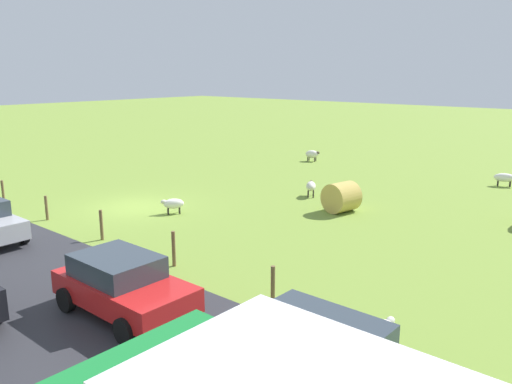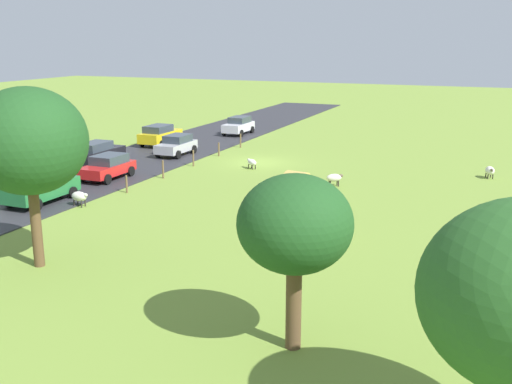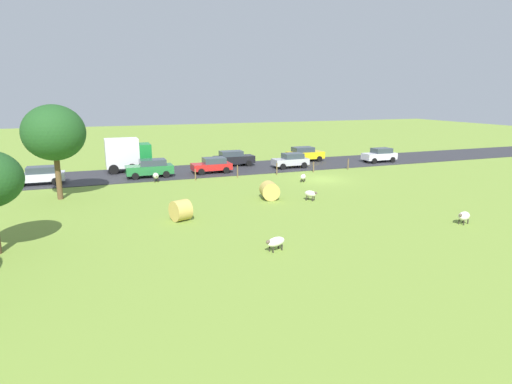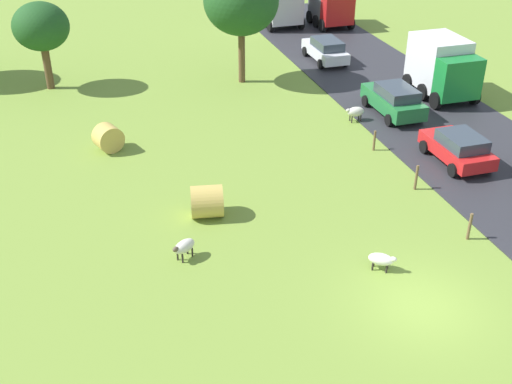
# 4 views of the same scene
# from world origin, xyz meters

# --- Properties ---
(ground_plane) EXTENTS (160.00, 160.00, 0.00)m
(ground_plane) POSITION_xyz_m (0.00, 0.00, 0.00)
(ground_plane) COLOR olive
(sheep_0) EXTENTS (1.05, 0.57, 0.83)m
(sheep_0) POSITION_xyz_m (4.35, 14.73, 0.56)
(sheep_0) COLOR silver
(sheep_0) RESTS_ON ground_plane
(sheep_1) EXTENTS (1.05, 0.91, 0.77)m
(sheep_1) POSITION_xyz_m (-7.03, 4.99, 0.53)
(sheep_1) COLOR silver
(sheep_1) RESTS_ON ground_plane
(sheep_4) EXTENTS (1.00, 0.90, 0.68)m
(sheep_4) POSITION_xyz_m (-0.40, 2.22, 0.45)
(sheep_4) COLOR white
(sheep_4) RESTS_ON ground_plane
(hay_bale_0) EXTENTS (1.58, 1.40, 1.32)m
(hay_bale_0) POSITION_xyz_m (-8.75, 15.07, 0.66)
(hay_bale_0) COLOR tan
(hay_bale_0) RESTS_ON ground_plane
(hay_bale_1) EXTENTS (1.51, 1.55, 1.34)m
(hay_bale_1) POSITION_xyz_m (-5.53, 7.67, 0.67)
(hay_bale_1) COLOR tan
(hay_bale_1) RESTS_ON ground_plane
(tree_0) EXTENTS (4.47, 4.47, 7.08)m
(tree_0) POSITION_xyz_m (0.20, 22.49, 5.00)
(tree_0) COLOR brown
(tree_0) RESTS_ON ground_plane
(tree_1) EXTENTS (3.28, 3.28, 5.19)m
(tree_1) POSITION_xyz_m (-11.28, 24.84, 3.74)
(tree_1) COLOR brown
(tree_1) RESTS_ON ground_plane
(fence_post_2) EXTENTS (0.12, 0.12, 1.15)m
(fence_post_2) POSITION_xyz_m (3.74, 3.02, 0.58)
(fence_post_2) COLOR brown
(fence_post_2) RESTS_ON ground_plane
(fence_post_3) EXTENTS (0.12, 0.12, 1.17)m
(fence_post_3) POSITION_xyz_m (3.74, 7.12, 0.59)
(fence_post_3) COLOR brown
(fence_post_3) RESTS_ON ground_plane
(fence_post_4) EXTENTS (0.12, 0.12, 1.04)m
(fence_post_4) POSITION_xyz_m (3.74, 11.22, 0.52)
(fence_post_4) COLOR brown
(fence_post_4) RESTS_ON ground_plane
(truck_0) EXTENTS (2.77, 4.41, 3.36)m
(truck_0) POSITION_xyz_m (10.59, 16.61, 1.84)
(truck_0) COLOR #197F33
(truck_0) RESTS_ON road_strip
(truck_1) EXTENTS (2.68, 3.82, 3.36)m
(truck_1) POSITION_xyz_m (10.34, 32.56, 1.81)
(truck_1) COLOR #B21919
(truck_1) RESTS_ON road_strip
(truck_2) EXTENTS (2.83, 3.94, 3.55)m
(truck_2) POSITION_xyz_m (6.57, 33.65, 1.90)
(truck_2) COLOR #1E4C99
(truck_2) RESTS_ON road_strip
(car_1) EXTENTS (2.08, 4.37, 1.67)m
(car_1) POSITION_xyz_m (6.69, 14.90, 0.93)
(car_1) COLOR #237238
(car_1) RESTS_ON road_strip
(car_2) EXTENTS (1.97, 4.35, 1.56)m
(car_2) POSITION_xyz_m (6.62, 24.46, 0.87)
(car_2) COLOR silver
(car_2) RESTS_ON road_strip
(car_3) EXTENTS (2.09, 3.92, 1.51)m
(car_3) POSITION_xyz_m (6.83, 8.76, 0.85)
(car_3) COLOR red
(car_3) RESTS_ON road_strip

